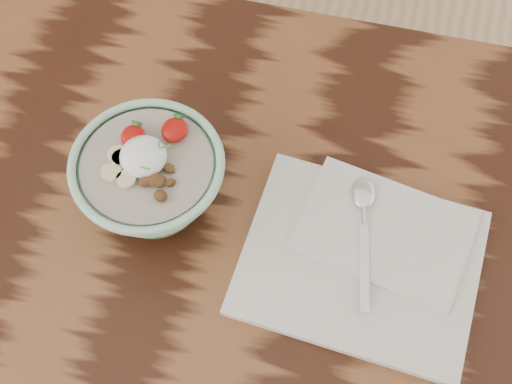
% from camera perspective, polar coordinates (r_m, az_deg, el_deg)
% --- Properties ---
extents(table, '(1.60, 0.90, 0.75)m').
position_cam_1_polar(table, '(0.96, -7.70, -8.56)').
color(table, black).
rests_on(table, ground).
extents(breakfast_bowl, '(0.18, 0.18, 0.12)m').
position_cam_1_polar(breakfast_bowl, '(0.86, -8.44, 1.00)').
color(breakfast_bowl, '#9DD3AF').
rests_on(breakfast_bowl, table).
extents(napkin, '(0.30, 0.25, 0.02)m').
position_cam_1_polar(napkin, '(0.87, 8.74, -5.05)').
color(napkin, silver).
rests_on(napkin, table).
extents(spoon, '(0.05, 0.18, 0.01)m').
position_cam_1_polar(spoon, '(0.88, 8.61, -1.48)').
color(spoon, silver).
rests_on(spoon, napkin).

